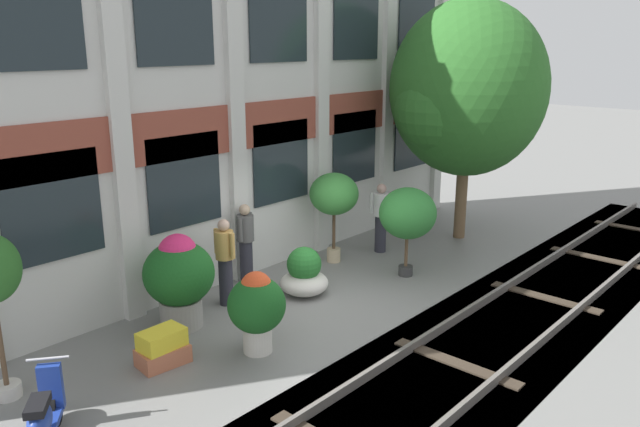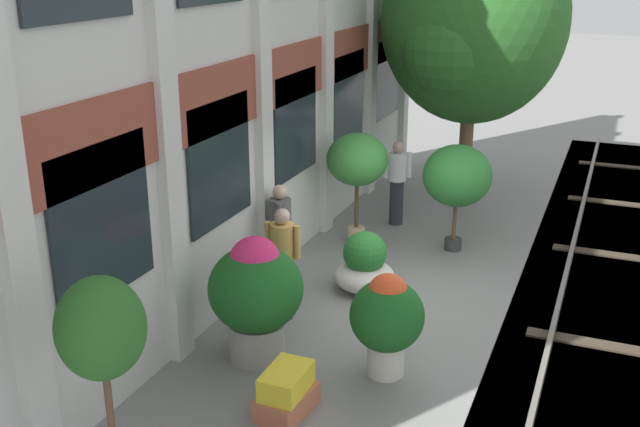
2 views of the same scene
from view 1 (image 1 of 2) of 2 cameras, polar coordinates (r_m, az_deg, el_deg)
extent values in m
plane|color=slate|center=(11.45, 0.82, -8.83)|extent=(80.00, 80.00, 0.00)
cube|color=silver|center=(12.39, -8.79, 11.79)|extent=(14.90, 0.50, 7.91)
cube|color=brown|center=(12.26, -7.81, 7.78)|extent=(14.90, 0.06, 0.90)
cube|color=silver|center=(10.70, -18.13, 10.65)|extent=(0.36, 0.16, 7.91)
cube|color=silver|center=(12.15, -7.83, 11.76)|extent=(0.36, 0.16, 7.91)
cube|color=silver|center=(13.89, 0.12, 12.36)|extent=(0.36, 0.16, 7.91)
cube|color=silver|center=(15.84, 6.24, 12.66)|extent=(0.36, 0.16, 7.91)
cube|color=silver|center=(17.91, 10.99, 12.80)|extent=(0.36, 0.16, 7.91)
cube|color=#1E282D|center=(10.43, -23.28, 0.51)|extent=(1.59, 0.04, 1.70)
cube|color=#1E282D|center=(11.65, -12.26, 2.91)|extent=(1.59, 0.04, 1.70)
cube|color=#1E282D|center=(13.22, -3.56, 4.72)|extent=(1.59, 0.04, 1.70)
cube|color=#1E282D|center=(15.05, 3.19, 6.05)|extent=(1.59, 0.04, 1.70)
cube|color=#1E282D|center=(17.04, 8.44, 7.03)|extent=(1.59, 0.04, 1.70)
cube|color=#1E282D|center=(10.14, -25.09, 16.55)|extent=(1.59, 0.04, 1.70)
cube|color=#1E282D|center=(11.39, -13.13, 17.29)|extent=(1.59, 0.04, 1.70)
cube|color=#1E282D|center=(13.00, -3.78, 17.38)|extent=(1.59, 0.04, 1.70)
cube|color=#1E282D|center=(14.85, 3.36, 17.16)|extent=(1.59, 0.04, 1.70)
cube|color=#1E282D|center=(16.87, 8.85, 16.81)|extent=(1.59, 0.04, 1.70)
cube|color=#5B5449|center=(10.15, 12.79, -13.54)|extent=(22.90, 2.80, 0.28)
cube|color=#605B56|center=(9.77, 16.65, -13.59)|extent=(22.90, 0.07, 0.15)
cube|color=#605B56|center=(10.36, 9.33, -11.36)|extent=(22.90, 0.07, 0.15)
cube|color=#382D23|center=(9.93, 12.30, -13.19)|extent=(0.24, 2.10, 0.03)
cube|color=#382D23|center=(12.69, 19.85, -7.22)|extent=(0.24, 2.10, 0.03)
cube|color=#382D23|center=(15.35, 24.09, -3.73)|extent=(0.24, 2.10, 0.03)
cube|color=#382D23|center=(18.10, 27.03, -1.29)|extent=(0.24, 2.10, 0.03)
cylinder|color=brown|center=(15.60, 12.83, 2.30)|extent=(0.28, 0.28, 2.51)
ellipsoid|color=#286023|center=(15.25, 13.38, 11.06)|extent=(3.67, 3.67, 4.10)
sphere|color=#286023|center=(14.59, 10.83, 9.39)|extent=(2.02, 2.02, 2.02)
sphere|color=#286023|center=(16.00, 15.52, 9.63)|extent=(2.02, 2.02, 2.02)
cylinder|color=beige|center=(9.87, -26.66, -14.26)|extent=(0.37, 0.37, 0.19)
ellipsoid|color=beige|center=(12.06, -1.45, -6.36)|extent=(0.93, 0.93, 0.45)
sphere|color=#236B28|center=(11.92, -1.46, -4.64)|extent=(0.67, 0.67, 0.67)
cylinder|color=gray|center=(11.01, -12.55, -8.83)|extent=(0.72, 0.72, 0.50)
ellipsoid|color=#19561E|center=(10.74, -12.78, -5.35)|extent=(1.19, 1.19, 1.09)
sphere|color=#DB2866|center=(10.62, -12.89, -3.56)|extent=(0.66, 0.66, 0.66)
cylinder|color=tan|center=(13.82, 1.26, -3.80)|extent=(0.30, 0.30, 0.30)
cylinder|color=#4C3826|center=(13.61, 1.28, -1.10)|extent=(0.07, 0.07, 1.06)
ellipsoid|color=#388438|center=(13.42, 1.29, 1.81)|extent=(1.06, 1.06, 0.91)
cube|color=#B76647|center=(9.93, -14.16, -12.49)|extent=(0.79, 0.55, 0.28)
cube|color=yellow|center=(9.81, -14.26, -11.06)|extent=(0.66, 0.42, 0.28)
cylinder|color=#333333|center=(13.16, 7.82, -5.18)|extent=(0.30, 0.30, 0.20)
cylinder|color=brown|center=(12.97, 7.91, -2.84)|extent=(0.07, 0.07, 0.93)
ellipsoid|color=#2D7A33|center=(12.77, 8.03, 0.03)|extent=(1.17, 1.17, 1.05)
cylinder|color=beige|center=(10.01, -5.72, -11.37)|extent=(0.46, 0.46, 0.42)
ellipsoid|color=#19561E|center=(9.76, -5.81, -8.30)|extent=(0.91, 0.91, 0.89)
sphere|color=#E04C23|center=(9.65, -5.86, -6.73)|extent=(0.50, 0.50, 0.50)
cylinder|color=black|center=(8.93, -23.04, -15.99)|extent=(0.36, 0.44, 0.48)
cube|color=navy|center=(8.53, -23.68, -17.34)|extent=(0.60, 0.69, 0.08)
ellipsoid|color=navy|center=(8.19, -24.25, -16.89)|extent=(0.54, 0.60, 0.36)
cube|color=black|center=(8.09, -24.42, -15.69)|extent=(0.44, 0.48, 0.10)
cube|color=navy|center=(8.70, -23.39, -14.34)|extent=(0.30, 0.26, 0.60)
cylinder|color=#B7B7BF|center=(8.54, -23.64, -12.05)|extent=(0.42, 0.33, 0.03)
cylinder|color=#282833|center=(12.56, -6.75, -4.45)|extent=(0.26, 0.26, 0.91)
cylinder|color=#4C4C4C|center=(12.34, -6.85, -1.32)|extent=(0.34, 0.34, 0.52)
sphere|color=tan|center=(12.23, -6.91, 0.35)|extent=(0.22, 0.22, 0.22)
cylinder|color=#4C4C4C|center=(12.14, -7.31, -1.49)|extent=(0.09, 0.09, 0.47)
cylinder|color=#4C4C4C|center=(12.52, -6.42, -0.93)|extent=(0.09, 0.09, 0.47)
cylinder|color=#282833|center=(11.67, -8.59, -6.15)|extent=(0.26, 0.26, 0.90)
cylinder|color=tan|center=(11.43, -8.74, -2.84)|extent=(0.34, 0.34, 0.52)
sphere|color=tan|center=(11.32, -8.81, -1.06)|extent=(0.22, 0.22, 0.22)
cylinder|color=tan|center=(11.58, -9.46, -2.49)|extent=(0.09, 0.09, 0.47)
cylinder|color=tan|center=(11.26, -8.01, -2.95)|extent=(0.09, 0.09, 0.47)
cylinder|color=#282833|center=(14.43, 5.55, -1.84)|extent=(0.26, 0.26, 0.86)
cylinder|color=silver|center=(14.24, 5.62, 0.83)|extent=(0.34, 0.34, 0.53)
sphere|color=tan|center=(14.15, 5.66, 2.29)|extent=(0.22, 0.22, 0.22)
cylinder|color=silver|center=(14.26, 4.75, 0.98)|extent=(0.09, 0.09, 0.47)
cylinder|color=silver|center=(14.21, 6.50, 0.88)|extent=(0.09, 0.09, 0.47)
camera|label=2|loc=(4.68, -72.06, 7.81)|focal=42.00mm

